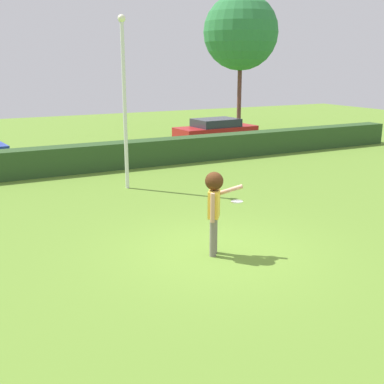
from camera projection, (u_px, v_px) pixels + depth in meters
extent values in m
plane|color=olive|center=(218.00, 252.00, 10.58)|extent=(60.00, 60.00, 0.00)
cylinder|color=slate|center=(214.00, 234.00, 10.42)|extent=(0.14, 0.14, 0.84)
cylinder|color=slate|center=(213.00, 237.00, 10.23)|extent=(0.14, 0.14, 0.84)
cube|color=yellow|center=(214.00, 204.00, 10.14)|extent=(0.40, 0.44, 0.58)
cylinder|color=tan|center=(228.00, 190.00, 10.26)|extent=(0.55, 0.44, 0.30)
cylinder|color=tan|center=(213.00, 208.00, 9.92)|extent=(0.09, 0.09, 0.62)
sphere|color=tan|center=(214.00, 182.00, 10.02)|extent=(0.22, 0.22, 0.22)
sphere|color=#43240F|center=(214.00, 181.00, 10.01)|extent=(0.38, 0.38, 0.38)
cylinder|color=white|center=(237.00, 202.00, 10.21)|extent=(0.26, 0.26, 0.04)
cylinder|color=silver|center=(125.00, 109.00, 15.32)|extent=(0.12, 0.12, 5.18)
sphere|color=#F2EFCC|center=(122.00, 18.00, 14.63)|extent=(0.24, 0.24, 0.24)
cube|color=#2C4B23|center=(94.00, 157.00, 18.50)|extent=(29.70, 0.90, 1.01)
cube|color=#B21E1E|center=(216.00, 132.00, 24.84)|extent=(4.30, 1.97, 0.55)
cube|color=#2D333D|center=(216.00, 123.00, 24.72)|extent=(2.30, 1.71, 0.40)
cylinder|color=black|center=(229.00, 133.00, 26.35)|extent=(0.61, 0.14, 0.60)
cylinder|color=black|center=(249.00, 137.00, 24.94)|extent=(0.61, 0.14, 0.60)
cylinder|color=black|center=(183.00, 137.00, 24.88)|extent=(0.61, 0.14, 0.60)
cylinder|color=black|center=(200.00, 142.00, 23.48)|extent=(0.61, 0.14, 0.60)
cylinder|color=brown|center=(239.00, 95.00, 28.34)|extent=(0.24, 0.24, 4.41)
sphere|color=#2D793D|center=(241.00, 32.00, 27.45)|extent=(4.25, 4.25, 4.25)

